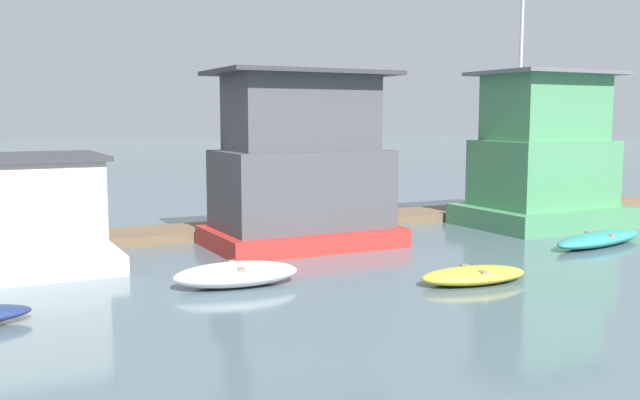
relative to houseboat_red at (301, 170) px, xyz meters
name	(u,v)px	position (x,y,z in m)	size (l,w,h in m)	color
ground_plane	(305,243)	(0.24, 0.27, -2.23)	(200.00, 200.00, 0.00)	slate
dock_walkway	(271,226)	(0.24, 2.89, -2.08)	(33.80, 2.07, 0.30)	brown
houseboat_red	(301,170)	(0.00, 0.00, 0.00)	(5.37, 3.48, 5.04)	red
houseboat_green	(543,160)	(9.06, -0.30, 0.05)	(5.18, 3.99, 7.63)	#4C9360
dinghy_white	(236,274)	(-3.47, -3.93, -1.96)	(2.94, 1.55, 0.54)	white
dinghy_yellow	(474,275)	(1.42, -6.11, -2.04)	(2.72, 1.41, 0.37)	yellow
dinghy_teal	(599,239)	(7.76, -3.98, -2.03)	(4.15, 1.82, 0.40)	teal
mooring_post_far_left	(528,189)	(10.23, 1.61, -1.18)	(0.25, 0.25, 2.09)	brown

